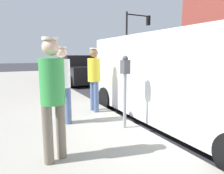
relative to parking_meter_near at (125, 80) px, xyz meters
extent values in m
plane|color=#2D2D33|center=(-1.35, -0.91, -1.18)|extent=(80.00, 80.00, 0.00)
cube|color=#9E998E|center=(2.15, -0.91, -1.11)|extent=(5.00, 32.00, 0.15)
cylinder|color=gray|center=(0.00, 0.00, -0.46)|extent=(0.07, 0.07, 1.15)
cube|color=#4C4C51|center=(0.00, 0.00, 0.26)|extent=(0.14, 0.18, 0.28)
sphere|color=#47474C|center=(0.00, 0.00, 0.43)|extent=(0.12, 0.12, 0.12)
cylinder|color=#726656|center=(1.68, 0.72, -0.61)|extent=(0.14, 0.14, 0.85)
cylinder|color=#726656|center=(1.47, 0.63, -0.61)|extent=(0.14, 0.14, 0.85)
cylinder|color=green|center=(1.58, 0.67, 0.14)|extent=(0.34, 0.34, 0.64)
sphere|color=beige|center=(1.58, 0.67, 0.60)|extent=(0.23, 0.23, 0.23)
cylinder|color=silver|center=(1.58, 0.67, 0.72)|extent=(0.22, 0.22, 0.04)
cylinder|color=#4C608C|center=(1.16, -0.93, -0.62)|extent=(0.14, 0.14, 0.82)
cylinder|color=#4C608C|center=(0.99, -0.80, -0.62)|extent=(0.14, 0.14, 0.82)
cylinder|color=white|center=(1.08, -0.87, 0.10)|extent=(0.34, 0.34, 0.62)
sphere|color=beige|center=(1.08, -0.87, 0.55)|extent=(0.22, 0.22, 0.22)
cylinder|color=silver|center=(1.08, -0.87, 0.66)|extent=(0.21, 0.21, 0.04)
cylinder|color=#4C608C|center=(0.09, -1.59, -0.62)|extent=(0.14, 0.14, 0.82)
cylinder|color=#4C608C|center=(0.08, -1.38, -0.62)|extent=(0.14, 0.14, 0.82)
cylinder|color=yellow|center=(0.08, -1.49, 0.10)|extent=(0.34, 0.34, 0.62)
sphere|color=#8C6647|center=(0.08, -1.49, 0.55)|extent=(0.22, 0.22, 0.22)
cylinder|color=silver|center=(0.08, -1.49, 0.67)|extent=(0.21, 0.21, 0.04)
cube|color=white|center=(-1.50, -0.01, -0.01)|extent=(2.05, 5.22, 1.96)
cylinder|color=black|center=(-2.43, -2.07, -0.84)|extent=(0.23, 0.68, 0.68)
cylinder|color=black|center=(-0.53, -2.05, -0.84)|extent=(0.23, 0.68, 0.68)
cube|color=black|center=(-1.50, -8.13, -0.57)|extent=(1.90, 4.43, 0.89)
cube|color=black|center=(-1.50, -8.35, 0.17)|extent=(1.64, 2.01, 0.60)
cylinder|color=black|center=(-2.39, -6.50, -0.88)|extent=(0.23, 0.60, 0.60)
cylinder|color=black|center=(-0.67, -6.46, -0.88)|extent=(0.23, 0.60, 0.60)
cylinder|color=black|center=(-2.33, -9.79, -0.88)|extent=(0.23, 0.60, 0.60)
cylinder|color=black|center=(-0.61, -9.76, -0.88)|extent=(0.23, 0.60, 0.60)
cylinder|color=black|center=(-6.82, -11.26, 1.42)|extent=(0.16, 0.16, 5.20)
cylinder|color=black|center=(-8.02, -11.26, 3.82)|extent=(2.40, 0.10, 0.10)
cube|color=black|center=(-9.02, -11.26, 3.47)|extent=(0.24, 0.32, 0.80)
sphere|color=red|center=(-9.02, -11.43, 3.72)|extent=(0.17, 0.17, 0.17)
sphere|color=yellow|center=(-9.02, -11.43, 3.47)|extent=(0.17, 0.17, 0.17)
sphere|color=green|center=(-9.02, -11.43, 3.22)|extent=(0.17, 0.17, 0.17)
camera|label=1|loc=(2.08, 3.49, 0.50)|focal=31.99mm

